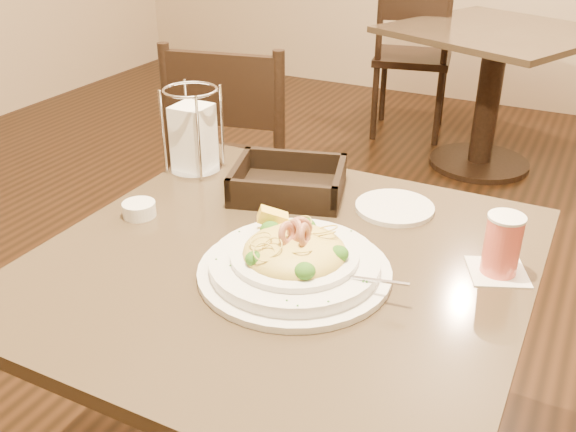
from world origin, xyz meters
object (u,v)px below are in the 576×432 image
at_px(side_plate, 395,208).
at_px(butter_ramekin, 139,209).
at_px(dining_chair_near, 239,166).
at_px(drink_glass, 502,245).
at_px(napkin_caddy, 193,136).
at_px(dining_chair_far, 413,51).
at_px(pasta_bowl, 295,259).
at_px(background_table, 492,75).
at_px(bread_basket, 288,184).
at_px(main_table, 284,351).

bearing_deg(side_plate, butter_ramekin, -150.19).
relative_size(dining_chair_near, drink_glass, 6.88).
bearing_deg(napkin_caddy, dining_chair_far, 93.71).
bearing_deg(dining_chair_near, dining_chair_far, -102.76).
bearing_deg(dining_chair_near, pasta_bowl, 115.11).
bearing_deg(butter_ramekin, background_table, 82.51).
relative_size(bread_basket, side_plate, 1.71).
relative_size(main_table, bread_basket, 3.07).
bearing_deg(side_plate, drink_glass, -32.05).
xyz_separation_m(dining_chair_near, napkin_caddy, (0.19, -0.51, 0.31)).
height_order(main_table, dining_chair_near, dining_chair_near).
relative_size(pasta_bowl, butter_ramekin, 5.55).
bearing_deg(main_table, side_plate, 66.47).
xyz_separation_m(background_table, napkin_caddy, (-0.34, -2.10, 0.32)).
relative_size(main_table, dining_chair_far, 0.97).
bearing_deg(side_plate, pasta_bowl, -103.61).
bearing_deg(butter_ramekin, side_plate, 29.81).
bearing_deg(dining_chair_near, napkin_caddy, 98.59).
bearing_deg(dining_chair_far, butter_ramekin, 82.62).
distance_m(background_table, dining_chair_far, 0.57).
bearing_deg(drink_glass, bread_basket, 165.88).
bearing_deg(dining_chair_near, butter_ramekin, 94.35).
distance_m(main_table, bread_basket, 0.38).
xyz_separation_m(dining_chair_far, butter_ramekin, (0.19, -2.64, 0.24)).
xyz_separation_m(main_table, napkin_caddy, (-0.39, 0.27, 0.32)).
relative_size(background_table, drink_glass, 8.74).
relative_size(main_table, side_plate, 5.25).
bearing_deg(drink_glass, dining_chair_near, 145.40).
height_order(bread_basket, napkin_caddy, napkin_caddy).
xyz_separation_m(dining_chair_far, drink_glass, (0.92, -2.52, 0.28)).
relative_size(napkin_caddy, side_plate, 1.22).
relative_size(bread_basket, napkin_caddy, 1.40).
bearing_deg(drink_glass, side_plate, 147.95).
height_order(background_table, side_plate, side_plate).
bearing_deg(butter_ramekin, main_table, -2.17).
bearing_deg(side_plate, dining_chair_far, 105.73).
distance_m(dining_chair_far, butter_ramekin, 2.66).
bearing_deg(dining_chair_far, napkin_caddy, 82.28).
xyz_separation_m(main_table, drink_glass, (0.38, 0.13, 0.28)).
xyz_separation_m(background_table, dining_chair_near, (-0.53, -1.58, 0.00)).
distance_m(main_table, side_plate, 0.39).
height_order(dining_chair_far, bread_basket, dining_chair_far).
distance_m(dining_chair_far, napkin_caddy, 2.41).
distance_m(dining_chair_far, side_plate, 2.47).
bearing_deg(napkin_caddy, main_table, -35.36).
bearing_deg(dining_chair_near, main_table, 114.50).
distance_m(pasta_bowl, side_plate, 0.34).
height_order(bread_basket, butter_ramekin, bread_basket).
relative_size(pasta_bowl, side_plate, 2.29).
height_order(dining_chair_far, napkin_caddy, same).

